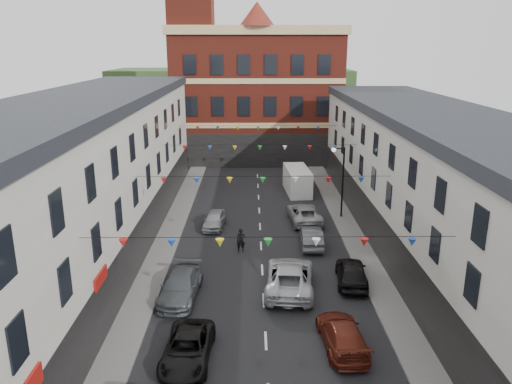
{
  "coord_description": "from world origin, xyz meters",
  "views": [
    {
      "loc": [
        -0.69,
        -25.25,
        13.79
      ],
      "look_at": [
        -0.36,
        7.59,
        4.16
      ],
      "focal_mm": 35.0,
      "sensor_mm": 36.0,
      "label": 1
    }
  ],
  "objects_px": {
    "car_left_c": "(187,349)",
    "moving_car": "(290,277)",
    "street_lamp": "(340,173)",
    "car_right_e": "(311,237)",
    "white_van": "(297,180)",
    "car_right_c": "(342,335)",
    "pedestrian": "(241,240)",
    "car_right_f": "(304,213)",
    "car_left_d": "(180,286)",
    "car_right_d": "(352,272)",
    "car_left_e": "(214,220)"
  },
  "relations": [
    {
      "from": "car_left_c",
      "to": "moving_car",
      "type": "xyz_separation_m",
      "value": [
        5.15,
        6.9,
        0.18
      ]
    },
    {
      "from": "street_lamp",
      "to": "car_right_e",
      "type": "height_order",
      "value": "street_lamp"
    },
    {
      "from": "car_left_c",
      "to": "white_van",
      "type": "height_order",
      "value": "white_van"
    },
    {
      "from": "car_left_c",
      "to": "car_right_c",
      "type": "xyz_separation_m",
      "value": [
        7.2,
        1.02,
        0.04
      ]
    },
    {
      "from": "moving_car",
      "to": "pedestrian",
      "type": "distance_m",
      "value": 6.39
    },
    {
      "from": "car_right_f",
      "to": "car_right_e",
      "type": "bearing_deg",
      "value": 85.23
    },
    {
      "from": "car_left_c",
      "to": "car_left_d",
      "type": "relative_size",
      "value": 0.93
    },
    {
      "from": "car_left_c",
      "to": "car_right_d",
      "type": "bearing_deg",
      "value": 43.3
    },
    {
      "from": "car_right_d",
      "to": "pedestrian",
      "type": "distance_m",
      "value": 8.37
    },
    {
      "from": "car_right_c",
      "to": "moving_car",
      "type": "xyz_separation_m",
      "value": [
        -2.05,
        5.88,
        0.15
      ]
    },
    {
      "from": "moving_car",
      "to": "car_left_c",
      "type": "bearing_deg",
      "value": 58.85
    },
    {
      "from": "car_right_f",
      "to": "car_left_d",
      "type": "bearing_deg",
      "value": 51.93
    },
    {
      "from": "car_right_f",
      "to": "car_left_c",
      "type": "bearing_deg",
      "value": 64.15
    },
    {
      "from": "car_left_e",
      "to": "car_right_f",
      "type": "relative_size",
      "value": 0.73
    },
    {
      "from": "car_left_d",
      "to": "car_right_e",
      "type": "height_order",
      "value": "car_left_d"
    },
    {
      "from": "car_left_c",
      "to": "car_right_f",
      "type": "xyz_separation_m",
      "value": [
        7.2,
        18.67,
        0.09
      ]
    },
    {
      "from": "car_right_c",
      "to": "car_right_f",
      "type": "xyz_separation_m",
      "value": [
        -0.0,
        17.65,
        0.05
      ]
    },
    {
      "from": "car_right_f",
      "to": "white_van",
      "type": "distance_m",
      "value": 8.56
    },
    {
      "from": "car_left_d",
      "to": "white_van",
      "type": "height_order",
      "value": "white_van"
    },
    {
      "from": "car_left_e",
      "to": "pedestrian",
      "type": "distance_m",
      "value": 5.33
    },
    {
      "from": "car_left_e",
      "to": "pedestrian",
      "type": "height_order",
      "value": "pedestrian"
    },
    {
      "from": "car_left_d",
      "to": "car_right_d",
      "type": "height_order",
      "value": "car_right_d"
    },
    {
      "from": "car_right_c",
      "to": "pedestrian",
      "type": "relative_size",
      "value": 2.73
    },
    {
      "from": "car_left_e",
      "to": "car_right_f",
      "type": "xyz_separation_m",
      "value": [
        7.2,
        1.25,
        0.07
      ]
    },
    {
      "from": "moving_car",
      "to": "car_right_c",
      "type": "bearing_deg",
      "value": 114.79
    },
    {
      "from": "car_right_e",
      "to": "moving_car",
      "type": "bearing_deg",
      "value": 74.64
    },
    {
      "from": "moving_car",
      "to": "white_van",
      "type": "xyz_separation_m",
      "value": [
        2.25,
        20.31,
        0.39
      ]
    },
    {
      "from": "moving_car",
      "to": "car_right_f",
      "type": "bearing_deg",
      "value": -94.34
    },
    {
      "from": "car_right_d",
      "to": "car_right_e",
      "type": "distance_m",
      "value": 6.18
    },
    {
      "from": "car_left_c",
      "to": "white_van",
      "type": "relative_size",
      "value": 0.84
    },
    {
      "from": "pedestrian",
      "to": "car_right_e",
      "type": "bearing_deg",
      "value": 9.79
    },
    {
      "from": "car_right_f",
      "to": "moving_car",
      "type": "distance_m",
      "value": 11.94
    },
    {
      "from": "car_left_d",
      "to": "car_right_c",
      "type": "xyz_separation_m",
      "value": [
        8.33,
        -4.97,
        -0.04
      ]
    },
    {
      "from": "car_left_c",
      "to": "car_right_c",
      "type": "bearing_deg",
      "value": 10.91
    },
    {
      "from": "car_left_d",
      "to": "car_right_c",
      "type": "distance_m",
      "value": 9.7
    },
    {
      "from": "car_left_d",
      "to": "pedestrian",
      "type": "xyz_separation_m",
      "value": [
        3.31,
        6.57,
        0.13
      ]
    },
    {
      "from": "street_lamp",
      "to": "car_right_e",
      "type": "relative_size",
      "value": 1.44
    },
    {
      "from": "car_left_e",
      "to": "car_right_f",
      "type": "distance_m",
      "value": 7.31
    },
    {
      "from": "white_van",
      "to": "street_lamp",
      "type": "bearing_deg",
      "value": -74.48
    },
    {
      "from": "car_right_c",
      "to": "car_right_f",
      "type": "distance_m",
      "value": 17.65
    },
    {
      "from": "car_right_e",
      "to": "white_van",
      "type": "height_order",
      "value": "white_van"
    },
    {
      "from": "car_right_c",
      "to": "car_right_e",
      "type": "distance_m",
      "value": 12.52
    },
    {
      "from": "car_right_d",
      "to": "car_right_f",
      "type": "distance_m",
      "value": 11.19
    },
    {
      "from": "pedestrian",
      "to": "car_right_c",
      "type": "bearing_deg",
      "value": -67.77
    },
    {
      "from": "car_left_c",
      "to": "car_right_f",
      "type": "height_order",
      "value": "car_right_f"
    },
    {
      "from": "car_left_c",
      "to": "car_right_f",
      "type": "distance_m",
      "value": 20.01
    },
    {
      "from": "white_van",
      "to": "car_right_c",
      "type": "bearing_deg",
      "value": -94.71
    },
    {
      "from": "car_left_c",
      "to": "moving_car",
      "type": "distance_m",
      "value": 8.61
    },
    {
      "from": "car_left_c",
      "to": "pedestrian",
      "type": "distance_m",
      "value": 12.75
    },
    {
      "from": "car_right_c",
      "to": "car_right_f",
      "type": "relative_size",
      "value": 0.9
    }
  ]
}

